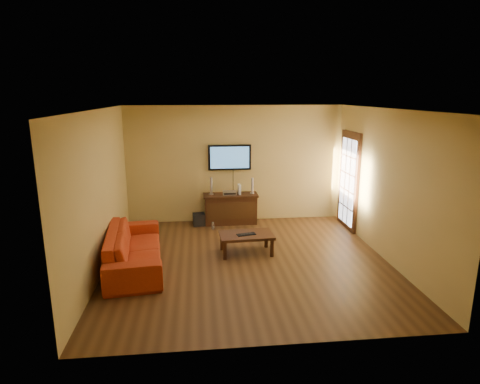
{
  "coord_description": "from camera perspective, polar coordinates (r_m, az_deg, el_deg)",
  "views": [
    {
      "loc": [
        -0.86,
        -6.68,
        2.95
      ],
      "look_at": [
        -0.06,
        0.8,
        1.1
      ],
      "focal_mm": 30.0,
      "sensor_mm": 36.0,
      "label": 1
    }
  ],
  "objects": [
    {
      "name": "game_console",
      "position": [
        9.23,
        -0.09,
        0.39
      ],
      "size": [
        0.06,
        0.17,
        0.23
      ],
      "primitive_type": "cube",
      "rotation": [
        0.0,
        0.0,
        0.1
      ],
      "color": "white",
      "rests_on": "media_console"
    },
    {
      "name": "television",
      "position": [
        9.27,
        -1.48,
        4.95
      ],
      "size": [
        0.99,
        0.08,
        0.59
      ],
      "color": "black",
      "rests_on": "ground"
    },
    {
      "name": "speaker_right",
      "position": [
        9.29,
        1.76,
        0.82
      ],
      "size": [
        0.1,
        0.1,
        0.37
      ],
      "color": "silver",
      "rests_on": "media_console"
    },
    {
      "name": "media_console",
      "position": [
        9.33,
        -1.34,
        -2.37
      ],
      "size": [
        1.25,
        0.48,
        0.69
      ],
      "color": "black",
      "rests_on": "ground"
    },
    {
      "name": "bottle",
      "position": [
        8.97,
        -3.88,
        -4.83
      ],
      "size": [
        0.06,
        0.06,
        0.18
      ],
      "color": "white",
      "rests_on": "ground"
    },
    {
      "name": "av_receiver",
      "position": [
        9.24,
        -1.47,
        -0.1
      ],
      "size": [
        0.33,
        0.24,
        0.07
      ],
      "primitive_type": "cube",
      "rotation": [
        0.0,
        0.0,
        -0.05
      ],
      "color": "silver",
      "rests_on": "media_console"
    },
    {
      "name": "speaker_left",
      "position": [
        9.21,
        -4.13,
        0.76
      ],
      "size": [
        0.11,
        0.11,
        0.4
      ],
      "color": "silver",
      "rests_on": "media_console"
    },
    {
      "name": "sofa",
      "position": [
        7.25,
        -14.86,
        -6.87
      ],
      "size": [
        0.93,
        2.34,
        0.89
      ],
      "primitive_type": "imported",
      "rotation": [
        0.0,
        0.0,
        1.69
      ],
      "color": "#AA3112",
      "rests_on": "ground"
    },
    {
      "name": "french_door",
      "position": [
        9.21,
        15.18,
        1.42
      ],
      "size": [
        0.07,
        1.02,
        2.22
      ],
      "color": "black",
      "rests_on": "ground"
    },
    {
      "name": "ground_plane",
      "position": [
        7.35,
        1.17,
        -9.84
      ],
      "size": [
        5.0,
        5.0,
        0.0
      ],
      "primitive_type": "plane",
      "color": "#3C2410",
      "rests_on": "ground"
    },
    {
      "name": "subwoofer",
      "position": [
        9.29,
        -5.85,
        -3.89
      ],
      "size": [
        0.3,
        0.3,
        0.27
      ],
      "primitive_type": "cube",
      "rotation": [
        0.0,
        0.0,
        0.1
      ],
      "color": "black",
      "rests_on": "ground"
    },
    {
      "name": "room_walls",
      "position": [
        7.46,
        0.63,
        4.08
      ],
      "size": [
        5.0,
        5.0,
        5.0
      ],
      "color": "tan",
      "rests_on": "ground"
    },
    {
      "name": "coffee_table",
      "position": [
        7.59,
        0.9,
        -6.35
      ],
      "size": [
        1.03,
        0.65,
        0.39
      ],
      "color": "black",
      "rests_on": "ground"
    },
    {
      "name": "keyboard",
      "position": [
        7.53,
        0.89,
        -6.02
      ],
      "size": [
        0.37,
        0.21,
        0.02
      ],
      "color": "black",
      "rests_on": "coffee_table"
    }
  ]
}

